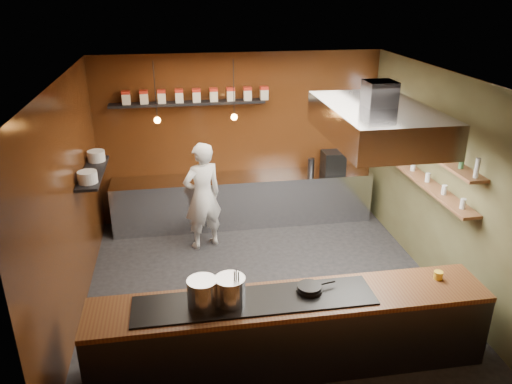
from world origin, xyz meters
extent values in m
plane|color=black|center=(0.00, 0.00, 0.00)|extent=(5.00, 5.00, 0.00)
plane|color=#331909|center=(0.00, 2.50, 1.50)|extent=(5.00, 0.00, 5.00)
plane|color=#331909|center=(-2.50, 0.00, 1.50)|extent=(0.00, 5.00, 5.00)
plane|color=#4D492B|center=(2.50, 0.00, 1.50)|extent=(0.00, 5.00, 5.00)
plane|color=silver|center=(0.00, 0.00, 3.00)|extent=(5.00, 5.00, 0.00)
plane|color=white|center=(2.45, 1.70, 1.90)|extent=(0.00, 1.00, 1.00)
cube|color=silver|center=(0.00, 2.17, 0.45)|extent=(4.60, 0.65, 0.90)
cube|color=#38383D|center=(0.00, -1.60, 0.43)|extent=(4.40, 0.70, 0.86)
cube|color=brown|center=(0.00, -1.60, 0.89)|extent=(4.40, 0.72, 0.06)
cube|color=black|center=(-0.40, -1.60, 0.93)|extent=(2.60, 0.55, 0.02)
cube|color=black|center=(-0.90, 2.36, 2.20)|extent=(2.60, 0.26, 0.04)
cube|color=black|center=(-2.34, 1.00, 1.55)|extent=(0.30, 1.40, 0.04)
cube|color=brown|center=(2.34, 0.30, 1.92)|extent=(0.26, 2.80, 0.04)
cube|color=brown|center=(2.34, 0.30, 1.45)|extent=(0.26, 2.80, 0.04)
cube|color=#38383D|center=(1.30, -0.40, 2.85)|extent=(0.35, 0.35, 0.30)
cube|color=silver|center=(1.30, -0.40, 2.50)|extent=(1.20, 2.00, 0.40)
cube|color=white|center=(1.30, -0.40, 2.29)|extent=(1.00, 1.80, 0.02)
cylinder|color=black|center=(-1.40, 1.70, 2.55)|extent=(0.01, 0.01, 0.90)
sphere|color=orange|center=(-1.40, 1.70, 2.10)|extent=(0.10, 0.10, 0.10)
cylinder|color=black|center=(-0.20, 1.70, 2.55)|extent=(0.01, 0.01, 0.90)
sphere|color=orange|center=(-0.20, 1.70, 2.10)|extent=(0.10, 0.10, 0.10)
cube|color=beige|center=(-1.90, 2.36, 2.31)|extent=(0.13, 0.13, 0.17)
cube|color=#AE2415|center=(-1.90, 2.36, 2.42)|extent=(0.13, 0.13, 0.05)
cube|color=beige|center=(-1.61, 2.36, 2.31)|extent=(0.13, 0.13, 0.17)
cube|color=#AE2415|center=(-1.61, 2.36, 2.42)|extent=(0.13, 0.13, 0.05)
cube|color=beige|center=(-1.32, 2.36, 2.31)|extent=(0.13, 0.13, 0.17)
cube|color=#AE2415|center=(-1.32, 2.36, 2.42)|extent=(0.14, 0.13, 0.05)
cube|color=beige|center=(-1.04, 2.36, 2.31)|extent=(0.13, 0.13, 0.17)
cube|color=#AE2415|center=(-1.04, 2.36, 2.42)|extent=(0.13, 0.13, 0.05)
cube|color=beige|center=(-0.75, 2.36, 2.31)|extent=(0.13, 0.13, 0.17)
cube|color=#AE2415|center=(-0.75, 2.36, 2.42)|extent=(0.14, 0.13, 0.05)
cube|color=beige|center=(-0.46, 2.36, 2.31)|extent=(0.13, 0.13, 0.17)
cube|color=#AE2415|center=(-0.46, 2.36, 2.42)|extent=(0.14, 0.13, 0.05)
cube|color=beige|center=(-0.18, 2.36, 2.31)|extent=(0.13, 0.13, 0.17)
cube|color=#AE2415|center=(-0.18, 2.36, 2.42)|extent=(0.14, 0.13, 0.05)
cube|color=beige|center=(0.11, 2.36, 2.31)|extent=(0.13, 0.13, 0.17)
cube|color=#AE2415|center=(0.11, 2.36, 2.42)|extent=(0.14, 0.13, 0.05)
cube|color=beige|center=(0.40, 2.36, 2.31)|extent=(0.13, 0.13, 0.17)
cube|color=#AE2415|center=(0.40, 2.36, 2.42)|extent=(0.14, 0.13, 0.05)
cylinder|color=silver|center=(-2.34, 0.55, 1.65)|extent=(0.26, 0.26, 0.16)
cylinder|color=silver|center=(-2.34, 1.45, 1.65)|extent=(0.26, 0.26, 0.16)
cylinder|color=silver|center=(2.34, -1.00, 2.06)|extent=(0.06, 0.06, 0.24)
cylinder|color=#2D5933|center=(2.34, -0.68, 2.06)|extent=(0.06, 0.06, 0.24)
cylinder|color=#8C601E|center=(2.34, -0.35, 2.06)|extent=(0.06, 0.06, 0.24)
cylinder|color=silver|center=(2.34, -0.02, 2.06)|extent=(0.06, 0.06, 0.24)
cylinder|color=#2D5933|center=(2.34, 0.30, 2.06)|extent=(0.06, 0.06, 0.24)
cylinder|color=#8C601E|center=(2.34, 0.62, 2.06)|extent=(0.06, 0.06, 0.24)
cylinder|color=silver|center=(2.34, 0.95, 2.06)|extent=(0.06, 0.06, 0.24)
cylinder|color=#2D5933|center=(2.34, 1.27, 2.06)|extent=(0.06, 0.06, 0.24)
cylinder|color=#8C601E|center=(2.34, 1.60, 2.06)|extent=(0.06, 0.06, 0.24)
cylinder|color=silver|center=(2.34, -0.85, 1.53)|extent=(0.07, 0.07, 0.13)
cylinder|color=silver|center=(2.34, -0.39, 1.53)|extent=(0.07, 0.07, 0.13)
cylinder|color=silver|center=(2.34, 0.07, 1.53)|extent=(0.07, 0.07, 0.13)
cylinder|color=silver|center=(2.34, 0.53, 1.53)|extent=(0.07, 0.07, 0.13)
cylinder|color=silver|center=(2.34, 0.99, 1.53)|extent=(0.07, 0.07, 0.13)
cylinder|color=silver|center=(2.34, 1.45, 1.53)|extent=(0.07, 0.07, 0.13)
cylinder|color=silver|center=(-0.95, -1.61, 1.09)|extent=(0.40, 0.40, 0.31)
cylinder|color=silver|center=(-0.67, -1.61, 1.09)|extent=(0.36, 0.36, 0.30)
cylinder|color=silver|center=(-0.60, -1.64, 1.03)|extent=(0.18, 0.18, 0.17)
cylinder|color=black|center=(0.21, -1.53, 0.96)|extent=(0.29, 0.29, 0.04)
cylinder|color=black|center=(0.21, -1.53, 0.99)|extent=(0.27, 0.27, 0.04)
cylinder|color=black|center=(0.43, -1.49, 0.99)|extent=(0.18, 0.06, 0.02)
cylinder|color=gold|center=(1.75, -1.50, 0.97)|extent=(0.13, 0.13, 0.09)
cube|color=black|center=(1.63, 2.14, 1.09)|extent=(0.38, 0.36, 0.38)
imported|color=silver|center=(-0.77, 1.41, 0.90)|extent=(0.77, 0.65, 1.79)
camera|label=1|loc=(-1.11, -6.01, 4.07)|focal=35.00mm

